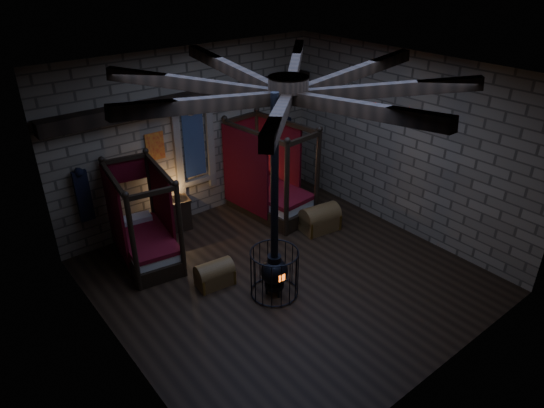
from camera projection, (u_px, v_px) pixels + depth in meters
room at (285, 100)px, 8.48m from camera, size 7.02×7.02×4.29m
bed_left at (145, 238)px, 10.53m from camera, size 1.35×2.15×2.10m
bed_right at (268, 191)px, 12.41m from camera, size 1.41×2.36×2.36m
trunk_left at (215, 274)px, 9.82m from camera, size 0.79×0.55×0.55m
trunk_right at (320, 219)px, 11.71m from camera, size 0.98×0.70×0.66m
nightstand_left at (180, 213)px, 11.73m from camera, size 0.56×0.55×0.97m
nightstand_right at (244, 195)px, 12.76m from camera, size 0.48×0.47×0.72m
stove at (274, 268)px, 9.39m from camera, size 0.96×0.96×4.05m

